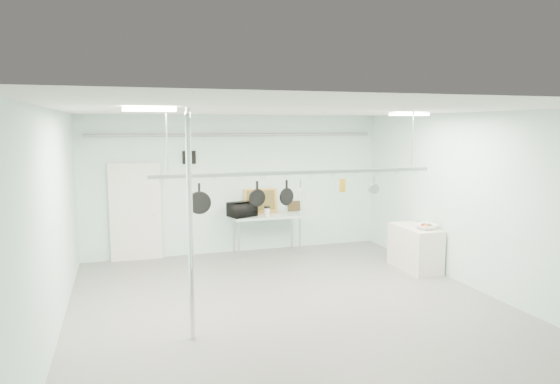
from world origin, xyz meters
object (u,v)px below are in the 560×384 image
object	(u,v)px
microwave	(242,209)
skillet_mid	(257,193)
prep_table	(267,218)
pot_rack	(299,171)
chrome_pole	(190,226)
skillet_right	(287,192)
skillet_left	(199,198)
coffee_canister	(267,212)
fruit_bowl	(426,227)
side_cabinet	(415,248)

from	to	relation	value
microwave	skillet_mid	distance (m)	3.42
prep_table	pot_rack	xyz separation A→B (m)	(-0.40, -3.30, 1.40)
chrome_pole	skillet_right	world-z (taller)	chrome_pole
pot_rack	skillet_mid	bearing A→B (deg)	180.00
skillet_mid	skillet_left	bearing A→B (deg)	172.03
microwave	chrome_pole	bearing A→B (deg)	46.37
pot_rack	skillet_left	xyz separation A→B (m)	(-1.63, 0.00, -0.37)
prep_table	skillet_left	world-z (taller)	skillet_left
skillet_left	skillet_right	world-z (taller)	same
coffee_canister	fruit_bowl	distance (m)	3.51
fruit_bowl	side_cabinet	bearing A→B (deg)	103.32
microwave	coffee_canister	distance (m)	0.57
chrome_pole	skillet_left	xyz separation A→B (m)	(0.27, 0.90, 0.26)
coffee_canister	fruit_bowl	bearing A→B (deg)	-41.09
coffee_canister	pot_rack	bearing A→B (deg)	-96.66
chrome_pole	fruit_bowl	world-z (taller)	chrome_pole
prep_table	skillet_right	world-z (taller)	skillet_right
side_cabinet	skillet_left	xyz separation A→B (m)	(-4.58, -1.10, 1.41)
fruit_bowl	skillet_mid	world-z (taller)	skillet_mid
fruit_bowl	pot_rack	bearing A→B (deg)	-164.65
skillet_right	fruit_bowl	bearing A→B (deg)	-7.31
microwave	coffee_canister	bearing A→B (deg)	144.54
prep_table	fruit_bowl	xyz separation A→B (m)	(2.61, -2.47, 0.12)
microwave	coffee_canister	size ratio (longest dim) A/B	3.17
pot_rack	microwave	world-z (taller)	pot_rack
side_cabinet	microwave	xyz separation A→B (m)	(-3.13, 2.18, 0.62)
microwave	skillet_right	size ratio (longest dim) A/B	1.49
skillet_mid	skillet_right	distance (m)	0.50
prep_table	skillet_left	size ratio (longest dim) A/B	3.48
prep_table	side_cabinet	xyz separation A→B (m)	(2.55, -2.20, -0.38)
microwave	fruit_bowl	size ratio (longest dim) A/B	1.43
pot_rack	coffee_canister	size ratio (longest dim) A/B	25.37
chrome_pole	skillet_left	bearing A→B (deg)	73.56
chrome_pole	skillet_mid	bearing A→B (deg)	37.16
microwave	skillet_left	xyz separation A→B (m)	(-1.45, -3.28, 0.78)
chrome_pole	skillet_right	size ratio (longest dim) A/B	7.92
prep_table	coffee_canister	xyz separation A→B (m)	(-0.03, -0.16, 0.17)
side_cabinet	skillet_right	world-z (taller)	skillet_right
chrome_pole	microwave	world-z (taller)	chrome_pole
pot_rack	skillet_mid	distance (m)	0.79
skillet_left	skillet_right	size ratio (longest dim) A/B	1.14
prep_table	side_cabinet	world-z (taller)	prep_table
pot_rack	chrome_pole	bearing A→B (deg)	-154.65
microwave	skillet_left	distance (m)	3.67
fruit_bowl	skillet_right	size ratio (longest dim) A/B	1.04
chrome_pole	side_cabinet	distance (m)	5.37
pot_rack	skillet_mid	world-z (taller)	pot_rack
chrome_pole	skillet_mid	size ratio (longest dim) A/B	8.15
skillet_mid	coffee_canister	bearing A→B (deg)	63.06
skillet_right	side_cabinet	bearing A→B (deg)	-2.53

